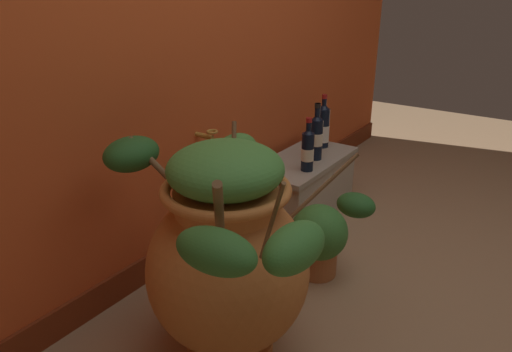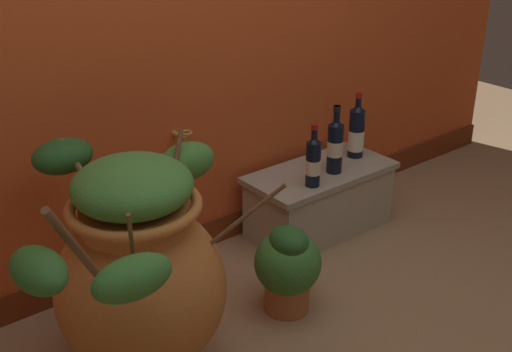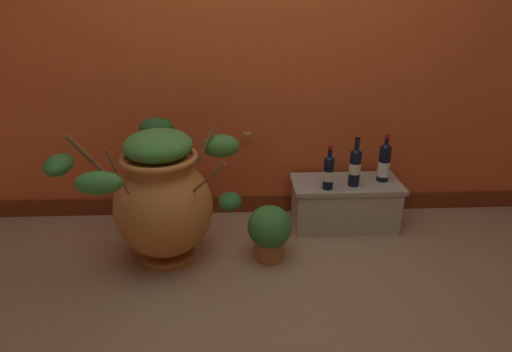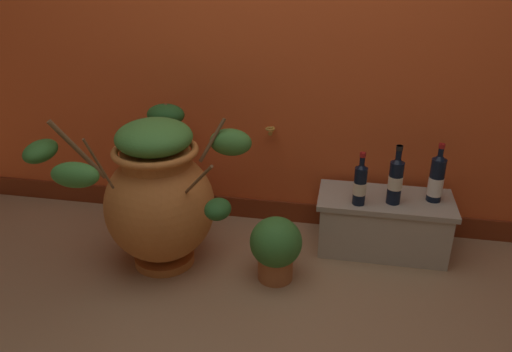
{
  "view_description": "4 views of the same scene",
  "coord_description": "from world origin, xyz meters",
  "px_view_note": "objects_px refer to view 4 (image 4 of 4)",
  "views": [
    {
      "loc": [
        -1.69,
        -0.38,
        1.31
      ],
      "look_at": [
        -0.09,
        0.74,
        0.49
      ],
      "focal_mm": 33.11,
      "sensor_mm": 36.0,
      "label": 1
    },
    {
      "loc": [
        -1.43,
        -1.17,
        1.62
      ],
      "look_at": [
        0.01,
        0.64,
        0.55
      ],
      "focal_mm": 45.6,
      "sensor_mm": 36.0,
      "label": 2
    },
    {
      "loc": [
        -0.14,
        -1.73,
        1.5
      ],
      "look_at": [
        -0.02,
        0.8,
        0.42
      ],
      "focal_mm": 29.48,
      "sensor_mm": 36.0,
      "label": 3
    },
    {
      "loc": [
        0.36,
        -1.71,
        1.61
      ],
      "look_at": [
        -0.11,
        0.73,
        0.47
      ],
      "focal_mm": 35.35,
      "sensor_mm": 36.0,
      "label": 4
    }
  ],
  "objects_px": {
    "wine_bottle_left": "(437,178)",
    "wine_bottle_middle": "(396,179)",
    "terracotta_urn": "(159,194)",
    "potted_shrub": "(276,247)",
    "wine_bottle_right": "(360,183)"
  },
  "relations": [
    {
      "from": "wine_bottle_right",
      "to": "potted_shrub",
      "type": "xyz_separation_m",
      "value": [
        -0.4,
        -0.3,
        -0.27
      ]
    },
    {
      "from": "wine_bottle_right",
      "to": "potted_shrub",
      "type": "relative_size",
      "value": 0.85
    },
    {
      "from": "wine_bottle_middle",
      "to": "terracotta_urn",
      "type": "bearing_deg",
      "value": -165.89
    },
    {
      "from": "wine_bottle_left",
      "to": "potted_shrub",
      "type": "xyz_separation_m",
      "value": [
        -0.81,
        -0.41,
        -0.28
      ]
    },
    {
      "from": "wine_bottle_middle",
      "to": "potted_shrub",
      "type": "height_order",
      "value": "wine_bottle_middle"
    },
    {
      "from": "terracotta_urn",
      "to": "wine_bottle_left",
      "type": "xyz_separation_m",
      "value": [
        1.44,
        0.38,
        0.04
      ]
    },
    {
      "from": "wine_bottle_middle",
      "to": "wine_bottle_left",
      "type": "bearing_deg",
      "value": 17.79
    },
    {
      "from": "wine_bottle_middle",
      "to": "potted_shrub",
      "type": "distance_m",
      "value": 0.74
    },
    {
      "from": "potted_shrub",
      "to": "wine_bottle_right",
      "type": "bearing_deg",
      "value": 36.24
    },
    {
      "from": "wine_bottle_left",
      "to": "wine_bottle_middle",
      "type": "xyz_separation_m",
      "value": [
        -0.22,
        -0.07,
        0.01
      ]
    },
    {
      "from": "wine_bottle_left",
      "to": "potted_shrub",
      "type": "distance_m",
      "value": 0.95
    },
    {
      "from": "terracotta_urn",
      "to": "wine_bottle_right",
      "type": "distance_m",
      "value": 1.07
    },
    {
      "from": "terracotta_urn",
      "to": "potted_shrub",
      "type": "relative_size",
      "value": 2.69
    },
    {
      "from": "terracotta_urn",
      "to": "wine_bottle_right",
      "type": "xyz_separation_m",
      "value": [
        1.03,
        0.26,
        0.03
      ]
    },
    {
      "from": "wine_bottle_middle",
      "to": "potted_shrub",
      "type": "bearing_deg",
      "value": -149.7
    }
  ]
}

